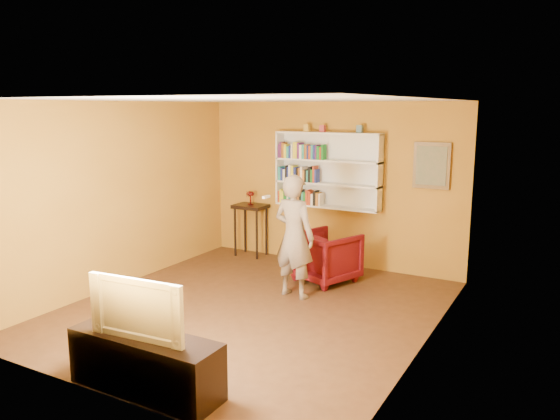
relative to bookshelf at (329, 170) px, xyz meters
The scene contains 16 objects.
room_shell 2.48m from the bookshelf, 90.00° to the right, with size 5.30×5.80×2.88m.
bookshelf is the anchor object (origin of this frame).
books_row_lower 0.67m from the bookshelf, 166.88° to the right, with size 0.78×0.19×0.26m.
books_row_middle 0.52m from the bookshelf, 168.14° to the right, with size 0.71×0.19×0.27m.
books_row_upper 0.54m from the bookshelf, 166.41° to the right, with size 0.82×0.19×0.27m.
ornament_left 0.78m from the bookshelf, behind, with size 0.09×0.09×0.12m, color gold.
ornament_centre 0.69m from the bookshelf, 149.87° to the right, with size 0.08×0.08×0.11m, color #AF3A42.
ornament_right 0.87m from the bookshelf, ahead, with size 0.09×0.09×0.12m, color #466575.
framed_painting 1.66m from the bookshelf, ahead, with size 0.55×0.05×0.70m.
console_table 1.66m from the bookshelf, behind, with size 0.56×0.43×0.92m.
ruby_lustre 1.52m from the bookshelf, behind, with size 0.15×0.15×0.24m.
armchair 1.52m from the bookshelf, 67.80° to the right, with size 0.82×0.85×0.77m, color #46050E.
person 1.85m from the bookshelf, 81.92° to the right, with size 0.63×0.41×1.72m, color #736354.
game_remote 1.92m from the bookshelf, 92.06° to the right, with size 0.04×0.15×0.04m, color white.
tv_cabinet 4.85m from the bookshelf, 87.03° to the right, with size 1.53×0.46×0.55m, color black.
television 4.73m from the bookshelf, 87.03° to the right, with size 1.00×0.13×0.58m, color black.
Camera 1 is at (3.62, -5.76, 2.61)m, focal length 35.00 mm.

